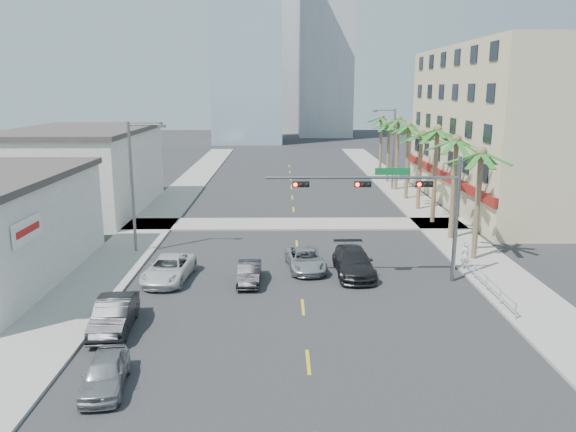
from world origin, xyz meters
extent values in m
plane|color=#262628|center=(0.00, 0.00, 0.00)|extent=(260.00, 260.00, 0.00)
cube|color=gray|center=(12.00, 20.00, 0.07)|extent=(4.00, 120.00, 0.15)
cube|color=gray|center=(-12.00, 20.00, 0.07)|extent=(4.00, 120.00, 0.15)
cube|color=gray|center=(0.00, 22.00, 0.07)|extent=(80.00, 4.00, 0.15)
cube|color=beige|center=(22.00, 30.00, 7.50)|extent=(15.00, 28.00, 15.00)
cube|color=maroon|center=(14.40, 30.00, 3.00)|extent=(0.30, 28.00, 0.80)
cube|color=beige|center=(-19.50, 28.00, 3.60)|extent=(11.00, 18.00, 7.20)
cube|color=#99B2C6|center=(-8.00, 95.00, 24.00)|extent=(14.00, 14.00, 48.00)
cube|color=#ADADB2|center=(9.00, 110.00, 30.00)|extent=(12.00, 12.00, 60.00)
cube|color=#ADADB2|center=(-3.00, 125.00, 21.00)|extent=(16.00, 16.00, 42.00)
cylinder|color=slate|center=(9.00, 8.00, 3.60)|extent=(0.24, 0.24, 7.20)
cylinder|color=slate|center=(3.50, 8.00, 6.20)|extent=(11.00, 0.16, 0.16)
cube|color=#0C662D|center=(5.20, 8.00, 6.55)|extent=(2.00, 0.05, 0.40)
cube|color=black|center=(7.00, 7.85, 5.85)|extent=(0.95, 0.28, 0.32)
sphere|color=#FF0C05|center=(6.68, 7.69, 5.85)|extent=(0.22, 0.22, 0.22)
cube|color=black|center=(3.50, 7.85, 5.85)|extent=(0.95, 0.28, 0.32)
sphere|color=#FF0C05|center=(3.18, 7.69, 5.85)|extent=(0.22, 0.22, 0.22)
cube|color=black|center=(0.00, 7.85, 5.85)|extent=(0.95, 0.28, 0.32)
sphere|color=#FF0C05|center=(-0.32, 7.69, 5.85)|extent=(0.22, 0.22, 0.22)
cylinder|color=brown|center=(11.60, 12.00, 3.60)|extent=(0.36, 0.36, 7.20)
cylinder|color=brown|center=(11.60, 17.20, 3.78)|extent=(0.36, 0.36, 7.56)
cylinder|color=brown|center=(11.60, 22.40, 3.96)|extent=(0.36, 0.36, 7.92)
cylinder|color=brown|center=(11.60, 27.60, 3.60)|extent=(0.36, 0.36, 7.20)
cylinder|color=brown|center=(11.60, 32.80, 3.78)|extent=(0.36, 0.36, 7.56)
cylinder|color=brown|center=(11.60, 38.00, 3.96)|extent=(0.36, 0.36, 7.92)
cylinder|color=brown|center=(11.60, 43.20, 3.60)|extent=(0.36, 0.36, 7.20)
cylinder|color=brown|center=(11.60, 48.40, 3.78)|extent=(0.36, 0.36, 7.56)
cylinder|color=slate|center=(-11.20, 14.00, 4.50)|extent=(0.20, 0.20, 9.00)
cylinder|color=slate|center=(-10.10, 14.00, 8.80)|extent=(2.20, 0.12, 0.12)
cube|color=slate|center=(-9.00, 14.00, 8.70)|extent=(0.50, 0.25, 0.18)
cylinder|color=slate|center=(11.20, 38.00, 4.50)|extent=(0.20, 0.20, 9.00)
cylinder|color=slate|center=(10.10, 38.00, 8.80)|extent=(2.20, 0.12, 0.12)
cube|color=slate|center=(9.00, 38.00, 8.70)|extent=(0.50, 0.25, 0.18)
cylinder|color=silver|center=(10.30, 6.00, 0.55)|extent=(0.08, 8.00, 0.08)
cylinder|color=silver|center=(10.30, 6.00, 0.90)|extent=(0.08, 8.00, 0.08)
cylinder|color=silver|center=(10.30, 2.00, 0.50)|extent=(0.08, 0.08, 1.00)
cylinder|color=silver|center=(10.30, 4.00, 0.50)|extent=(0.08, 0.08, 1.00)
cylinder|color=silver|center=(10.30, 6.00, 0.50)|extent=(0.08, 0.08, 1.00)
cylinder|color=silver|center=(10.30, 8.00, 0.50)|extent=(0.08, 0.08, 1.00)
cylinder|color=silver|center=(10.30, 10.00, 0.50)|extent=(0.08, 0.08, 1.00)
imported|color=#A6A6AA|center=(-7.80, -4.01, 0.65)|extent=(1.97, 3.95, 1.29)
imported|color=black|center=(-8.99, 1.29, 0.76)|extent=(1.96, 4.74, 1.53)
imported|color=silver|center=(-7.80, 8.30, 0.71)|extent=(2.82, 5.28, 1.41)
imported|color=black|center=(-3.01, 7.79, 0.62)|extent=(1.32, 3.74, 1.23)
imported|color=#BABABF|center=(0.38, 10.25, 0.65)|extent=(2.67, 4.88, 1.30)
imported|color=black|center=(3.28, 9.24, 0.78)|extent=(2.33, 5.46, 1.57)
imported|color=white|center=(10.30, 9.85, 1.00)|extent=(0.71, 0.58, 1.70)
camera|label=1|loc=(-1.08, -23.44, 11.18)|focal=35.00mm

